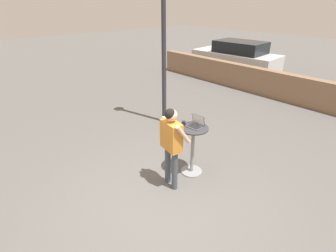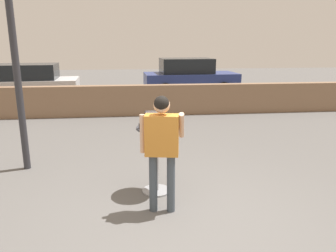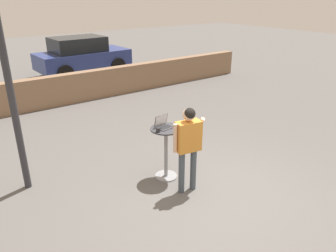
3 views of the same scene
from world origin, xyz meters
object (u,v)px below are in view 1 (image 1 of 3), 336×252
Objects in this scene: coffee_mug at (184,123)px; parked_car_near_street at (236,57)px; cafe_table at (193,146)px; street_lamp at (164,14)px; laptop at (196,124)px; standing_person at (171,139)px.

coffee_mug is 8.59m from parked_car_near_street.
cafe_table is 0.23× the size of street_lamp.
cafe_table is at bearing -60.56° from parked_car_near_street.
standing_person is at bearing -87.04° from laptop.
street_lamp is at bearing 148.01° from coffee_mug.
parked_car_near_street is (-4.24, 7.52, 0.15)m from cafe_table.
street_lamp is at bearing 141.44° from standing_person.
parked_car_near_street is at bearing 118.00° from coffee_mug.
coffee_mug is 3.06m from street_lamp.
cafe_table is 3.30× the size of laptop.
street_lamp is (-2.28, 1.23, 2.30)m from cafe_table.
parked_car_near_street is (-4.03, 7.58, -0.30)m from coffee_mug.
laptop is (-0.00, 0.06, 0.47)m from cafe_table.
cafe_table is 0.47m from laptop.
street_lamp is at bearing -72.65° from parked_car_near_street.
standing_person is at bearing -87.14° from cafe_table.
laptop is 0.08× the size of parked_car_near_street.
parked_car_near_street is 0.91× the size of street_lamp.
laptop is 0.68m from standing_person.
standing_person is (0.24, -0.55, -0.06)m from coffee_mug.
cafe_table is 0.73m from standing_person.
cafe_table is 0.50m from coffee_mug.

